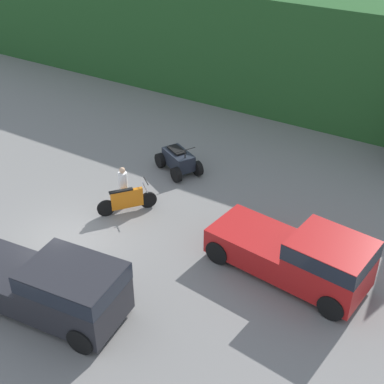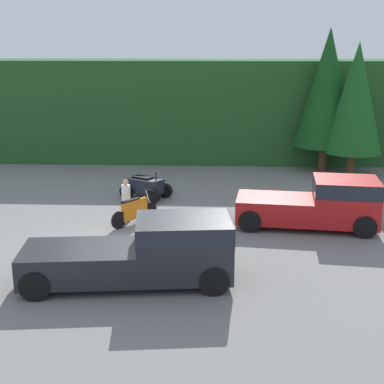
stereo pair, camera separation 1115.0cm
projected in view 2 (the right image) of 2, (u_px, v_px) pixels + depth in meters
ground_plane at (104, 250)px, 17.68m from camera, size 80.00×80.00×0.00m
hillside_backdrop at (156, 108)px, 32.34m from camera, size 44.00×6.00×5.75m
tree_left at (327, 88)px, 27.98m from camera, size 3.29×3.29×7.48m
tree_mid_left at (356, 98)px, 26.93m from camera, size 2.98×2.98×6.76m
pickup_truck_red at (321, 202)px, 19.59m from camera, size 5.27×2.58×1.88m
pickup_truck_second at (149, 250)px, 14.96m from camera, size 6.00×2.64×1.88m
dirt_bike at (135, 211)px, 20.19m from camera, size 1.48×1.85×1.19m
quad_atv at (146, 187)px, 23.60m from camera, size 2.36×2.02×1.25m
rider_person at (126, 199)px, 20.36m from camera, size 0.47×0.47×1.65m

